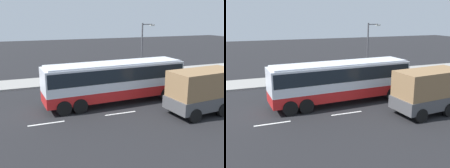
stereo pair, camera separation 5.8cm
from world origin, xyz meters
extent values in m
plane|color=black|center=(0.00, 0.00, 0.00)|extent=(120.00, 120.00, 0.00)
cube|color=gray|center=(0.00, 8.70, 0.07)|extent=(80.00, 4.00, 0.15)
cube|color=white|center=(-7.46, -2.59, 0.00)|extent=(2.40, 0.16, 0.01)
cube|color=white|center=(-2.13, -2.59, 0.00)|extent=(2.40, 0.16, 0.01)
cube|color=white|center=(4.52, -2.59, 0.00)|extent=(2.40, 0.16, 0.01)
cube|color=red|center=(-1.59, -0.13, 0.94)|extent=(11.62, 3.16, 0.79)
cube|color=silver|center=(-1.59, -0.13, 2.28)|extent=(11.62, 3.16, 1.88)
cube|color=black|center=(-1.59, -0.13, 2.55)|extent=(11.39, 3.18, 1.03)
cube|color=black|center=(4.10, 0.18, 2.37)|extent=(0.25, 2.34, 1.50)
cube|color=silver|center=(-1.59, -0.13, 3.27)|extent=(11.15, 2.98, 0.12)
cylinder|color=black|center=(2.49, 1.31, 0.55)|extent=(1.11, 0.36, 1.10)
cylinder|color=black|center=(2.62, -1.12, 0.55)|extent=(1.11, 0.36, 1.10)
cylinder|color=black|center=(-5.00, 0.91, 0.55)|extent=(1.11, 0.36, 1.10)
cylinder|color=black|center=(-4.87, -1.53, 0.55)|extent=(1.11, 0.36, 1.10)
cylinder|color=black|center=(-6.20, 0.85, 0.55)|extent=(1.11, 0.36, 1.10)
cylinder|color=black|center=(-6.06, -1.59, 0.55)|extent=(1.11, 0.36, 1.10)
cube|color=#4C4C4F|center=(3.48, -4.59, 0.93)|extent=(5.49, 2.95, 0.90)
cube|color=olive|center=(3.48, -4.59, 2.29)|extent=(5.27, 2.83, 1.81)
cylinder|color=black|center=(4.20, -3.34, 0.48)|extent=(0.98, 0.37, 0.96)
cylinder|color=black|center=(4.42, -5.69, 0.48)|extent=(0.98, 0.37, 0.96)
cylinder|color=black|center=(1.63, -3.58, 0.48)|extent=(0.98, 0.37, 0.96)
cylinder|color=black|center=(1.86, -5.93, 0.48)|extent=(0.98, 0.37, 0.96)
cylinder|color=brown|center=(2.20, 8.12, 0.55)|extent=(0.14, 0.14, 0.79)
cylinder|color=brown|center=(2.35, 8.18, 0.55)|extent=(0.14, 0.14, 0.79)
cylinder|color=beige|center=(2.27, 8.15, 1.24)|extent=(0.32, 0.32, 0.59)
sphere|color=tan|center=(2.27, 8.15, 1.64)|extent=(0.21, 0.21, 0.21)
cylinder|color=#47474C|center=(4.52, 7.19, 3.16)|extent=(0.16, 0.16, 6.01)
cylinder|color=#47474C|center=(5.12, 7.19, 6.01)|extent=(1.22, 0.10, 0.10)
cube|color=silver|center=(5.73, 7.19, 5.91)|extent=(0.50, 0.24, 0.16)
camera|label=1|loc=(-9.16, -19.33, 6.94)|focal=42.27mm
camera|label=2|loc=(-9.22, -19.31, 6.94)|focal=42.27mm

